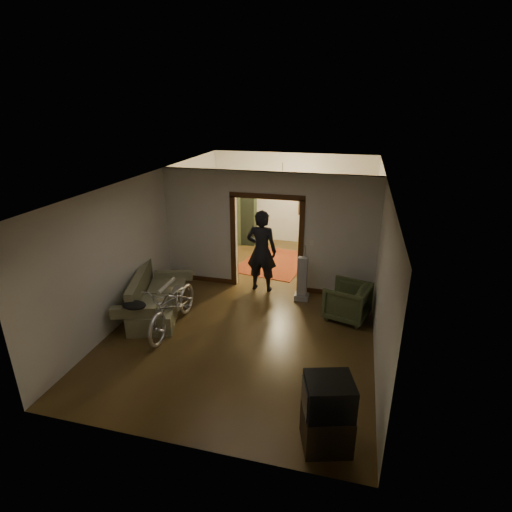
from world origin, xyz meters
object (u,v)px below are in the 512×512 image
(person, at_px, (262,251))
(locker, at_px, (244,218))
(desk, at_px, (321,238))
(sofa, at_px, (156,295))
(armchair, at_px, (347,301))
(bicycle, at_px, (173,305))

(person, height_order, locker, person)
(person, relative_size, desk, 1.81)
(person, bearing_deg, sofa, 44.33)
(armchair, relative_size, desk, 0.78)
(armchair, relative_size, locker, 0.51)
(sofa, distance_m, locker, 4.86)
(person, xyz_separation_m, locker, (-1.33, 3.11, -0.16))
(armchair, bearing_deg, sofa, -62.15)
(locker, xyz_separation_m, desk, (2.44, -0.04, -0.42))
(bicycle, xyz_separation_m, armchair, (3.31, 1.26, -0.12))
(person, relative_size, locker, 1.19)
(locker, distance_m, desk, 2.47)
(bicycle, bearing_deg, desk, 65.65)
(locker, relative_size, desk, 1.52)
(armchair, distance_m, locker, 5.24)
(sofa, bearing_deg, bicycle, -53.27)
(bicycle, relative_size, desk, 1.78)
(sofa, relative_size, desk, 1.77)
(sofa, height_order, person, person)
(person, distance_m, locker, 3.39)
(desk, bearing_deg, armchair, -59.56)
(armchair, bearing_deg, person, -97.35)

